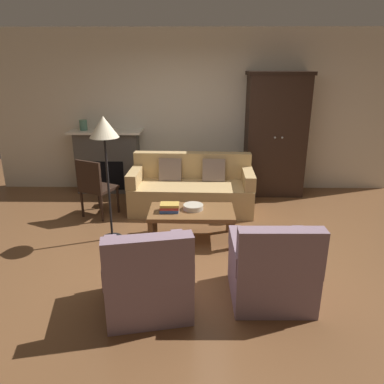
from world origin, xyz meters
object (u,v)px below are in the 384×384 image
Objects in this scene: floor_lamp at (104,134)px; book_stack at (169,207)px; armoire at (275,135)px; side_chair_wooden at (95,185)px; coffee_table at (192,214)px; couch at (192,190)px; fruit_bowl at (193,207)px; mantel_vase_cream at (105,125)px; armchair_near_right at (272,271)px; mantel_vase_jade at (83,125)px; fireplace at (108,161)px; armchair_near_left at (148,280)px.

book_stack is at bearing -4.16° from floor_lamp.
side_chair_wooden is (-2.88, -1.14, -0.54)m from armoire.
coffee_table is 4.42× the size of book_stack.
side_chair_wooden is at bearing -166.11° from couch.
fruit_bowl is at bearing -126.80° from armoire.
couch is at bearing -29.21° from mantel_vase_cream.
mantel_vase_jade is at bearing 129.62° from armchair_near_right.
mantel_vase_cream is (0.00, -0.02, 0.64)m from fireplace.
fruit_bowl is 1.05× the size of book_stack.
armchair_near_left reaches higher than coffee_table.
mantel_vase_cream is (-1.55, 1.93, 0.76)m from fruit_bowl.
armchair_near_right is (0.81, -2.42, -0.00)m from couch.
couch is at bearing 81.75° from armchair_near_left.
couch is at bearing -24.08° from mantel_vase_jade.
couch is 10.60× the size of mantel_vase_cream.
side_chair_wooden is at bearing -69.38° from mantel_vase_jade.
fireplace is at bearing 2.70° from mantel_vase_jade.
armchair_near_right is (1.18, 0.16, 0.00)m from armchair_near_left.
side_chair_wooden is (0.07, -1.20, -0.70)m from mantel_vase_cream.
mantel_vase_jade is (-3.33, 0.06, 0.15)m from armoire.
book_stack is (-0.31, -0.08, 0.02)m from fruit_bowl.
armchair_near_right is 2.53m from floor_lamp.
book_stack is 1.42m from side_chair_wooden.
fruit_bowl is (-1.40, -1.87, -0.60)m from armoire.
coffee_table is 1.22× the size of armchair_near_left.
armoire is at bearing -1.17° from mantel_vase_cream.
fireplace reaches higher than armchair_near_left.
fruit_bowl is 2.59m from mantel_vase_cream.
floor_lamp is at bearing -66.58° from mantel_vase_jade.
fireplace is 0.64m from mantel_vase_cream.
mantel_vase_jade is 2.13m from floor_lamp.
mantel_vase_cream is at bearing 178.83° from armoire.
coffee_table is at bearing 75.09° from armchair_near_left.
mantel_vase_jade is at bearing -177.30° from fireplace.
floor_lamp reaches higher than armchair_near_right.
side_chair_wooden reaches higher than couch.
mantel_vase_jade reaches higher than book_stack.
floor_lamp reaches higher than book_stack.
fruit_bowl is at bearing -88.01° from couch.
fireplace is 3.64m from armchair_near_left.
floor_lamp is (-1.06, 0.02, 1.04)m from coffee_table.
couch is 2.61m from armchair_near_left.
armchair_near_right reaches higher than fruit_bowl.
couch is 2.15× the size of armchair_near_left.
side_chair_wooden is at bearing -86.61° from fireplace.
fireplace is 0.77× the size of floor_lamp.
book_stack reaches higher than fruit_bowl.
armchair_near_left is 1.03× the size of armchair_near_right.
side_chair_wooden is (-1.44, -0.36, 0.19)m from couch.
fireplace is 6.86× the size of mantel_vase_cream.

